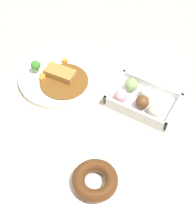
# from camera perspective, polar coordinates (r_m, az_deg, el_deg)

# --- Properties ---
(ground_plane) EXTENTS (1.60, 1.60, 0.00)m
(ground_plane) POSITION_cam_1_polar(r_m,az_deg,el_deg) (1.02, -0.44, 1.22)
(ground_plane) COLOR #B2A893
(curry_plate) EXTENTS (0.26, 0.26, 0.06)m
(curry_plate) POSITION_cam_1_polar(r_m,az_deg,el_deg) (1.10, -6.99, 6.13)
(curry_plate) COLOR white
(curry_plate) RESTS_ON ground_plane
(donut_box) EXTENTS (0.21, 0.14, 0.06)m
(donut_box) POSITION_cam_1_polar(r_m,az_deg,el_deg) (1.02, 7.60, 2.20)
(donut_box) COLOR white
(donut_box) RESTS_ON ground_plane
(chocolate_ring_donut) EXTENTS (0.16, 0.16, 0.04)m
(chocolate_ring_donut) POSITION_cam_1_polar(r_m,az_deg,el_deg) (0.87, -0.54, -11.94)
(chocolate_ring_donut) COLOR white
(chocolate_ring_donut) RESTS_ON ground_plane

